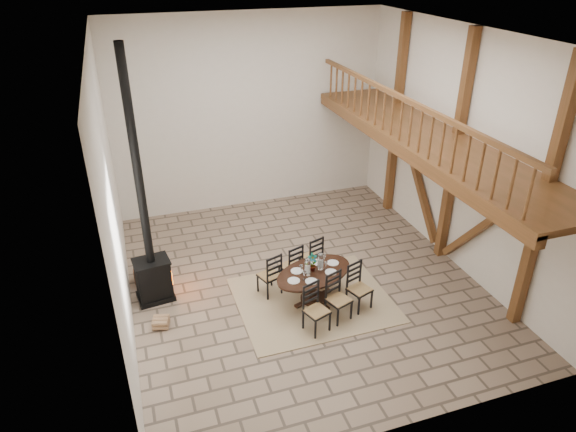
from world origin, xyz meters
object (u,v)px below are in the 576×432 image
object	(u,v)px
wood_stove	(149,251)
log_basket	(146,274)
log_stack	(161,322)
dining_table	(313,285)

from	to	relation	value
wood_stove	log_basket	xyz separation A→B (m)	(-0.13, 0.67, -0.93)
wood_stove	log_stack	size ratio (longest dim) A/B	13.78
wood_stove	dining_table	bearing A→B (deg)	-26.96
dining_table	log_basket	world-z (taller)	dining_table
dining_table	log_basket	size ratio (longest dim) A/B	4.44
dining_table	log_stack	size ratio (longest dim) A/B	6.16
dining_table	wood_stove	world-z (taller)	wood_stove
wood_stove	log_basket	world-z (taller)	wood_stove
log_basket	dining_table	bearing A→B (deg)	-29.13
wood_stove	log_basket	size ratio (longest dim) A/B	9.94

